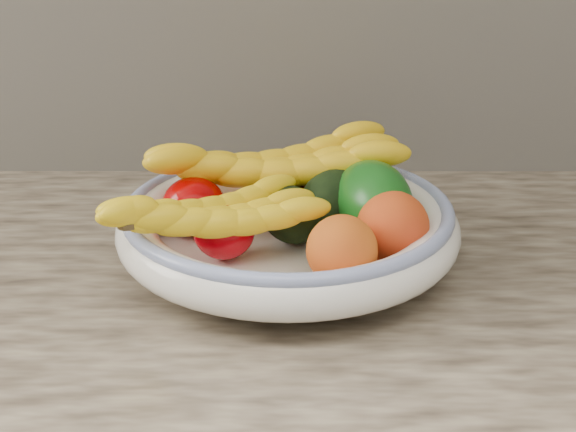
# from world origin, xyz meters

# --- Properties ---
(fruit_bowl) EXTENTS (0.39, 0.39, 0.08)m
(fruit_bowl) POSITION_xyz_m (0.00, 1.66, 0.95)
(fruit_bowl) COLOR white
(fruit_bowl) RESTS_ON kitchen_counter
(clementine_back_left) EXTENTS (0.06, 0.06, 0.05)m
(clementine_back_left) POSITION_xyz_m (-0.03, 1.74, 0.95)
(clementine_back_left) COLOR #E05204
(clementine_back_left) RESTS_ON fruit_bowl
(clementine_back_right) EXTENTS (0.07, 0.07, 0.05)m
(clementine_back_right) POSITION_xyz_m (0.02, 1.77, 0.95)
(clementine_back_right) COLOR #E86204
(clementine_back_right) RESTS_ON fruit_bowl
(clementine_back_mid) EXTENTS (0.05, 0.05, 0.04)m
(clementine_back_mid) POSITION_xyz_m (-0.01, 1.72, 0.95)
(clementine_back_mid) COLOR #F45705
(clementine_back_mid) RESTS_ON fruit_bowl
(tomato_left) EXTENTS (0.09, 0.09, 0.07)m
(tomato_left) POSITION_xyz_m (-0.11, 1.69, 0.96)
(tomato_left) COLOR #A00001
(tomato_left) RESTS_ON fruit_bowl
(tomato_near_left) EXTENTS (0.08, 0.08, 0.06)m
(tomato_near_left) POSITION_xyz_m (-0.07, 1.61, 0.96)
(tomato_near_left) COLOR #BA000B
(tomato_near_left) RESTS_ON fruit_bowl
(avocado_center) EXTENTS (0.09, 0.11, 0.06)m
(avocado_center) POSITION_xyz_m (0.00, 1.66, 0.96)
(avocado_center) COLOR black
(avocado_center) RESTS_ON fruit_bowl
(avocado_right) EXTENTS (0.12, 0.14, 0.08)m
(avocado_right) POSITION_xyz_m (0.06, 1.70, 0.96)
(avocado_right) COLOR black
(avocado_right) RESTS_ON fruit_bowl
(green_mango) EXTENTS (0.14, 0.15, 0.11)m
(green_mango) POSITION_xyz_m (0.10, 1.66, 0.98)
(green_mango) COLOR #0E4C0F
(green_mango) RESTS_ON fruit_bowl
(peach_front) EXTENTS (0.09, 0.09, 0.07)m
(peach_front) POSITION_xyz_m (0.05, 1.56, 0.97)
(peach_front) COLOR orange
(peach_front) RESTS_ON fruit_bowl
(peach_right) EXTENTS (0.09, 0.09, 0.08)m
(peach_right) POSITION_xyz_m (0.11, 1.61, 0.97)
(peach_right) COLOR orange
(peach_right) RESTS_ON fruit_bowl
(banana_bunch_back) EXTENTS (0.35, 0.19, 0.09)m
(banana_bunch_back) POSITION_xyz_m (-0.02, 1.73, 0.99)
(banana_bunch_back) COLOR yellow
(banana_bunch_back) RESTS_ON fruit_bowl
(banana_bunch_front) EXTENTS (0.27, 0.21, 0.07)m
(banana_bunch_front) POSITION_xyz_m (-0.08, 1.59, 0.98)
(banana_bunch_front) COLOR yellow
(banana_bunch_front) RESTS_ON fruit_bowl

